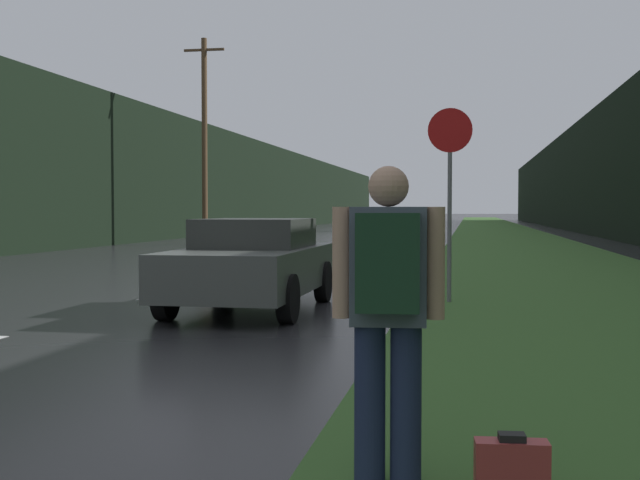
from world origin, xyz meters
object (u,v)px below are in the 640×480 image
object	(u,v)px
car_oncoming	(358,222)
car_passing_far	(407,224)
car_passing_near	(252,263)
hitchhiker_with_backpack	(388,305)
suitcase	(512,468)
stop_sign	(450,183)

from	to	relation	value
car_oncoming	car_passing_far	bearing A→B (deg)	-71.69
car_oncoming	car_passing_near	bearing A→B (deg)	-84.20
hitchhiker_with_backpack	car_passing_near	distance (m)	7.97
suitcase	car_passing_near	xyz separation A→B (m)	(-3.48, 7.46, 0.56)
car_oncoming	stop_sign	bearing A→B (deg)	-80.19
car_passing_far	car_oncoming	xyz separation A→B (m)	(-4.53, 13.69, -0.07)
stop_sign	hitchhiker_with_backpack	xyz separation A→B (m)	(-0.11, -8.92, -0.95)
suitcase	hitchhiker_with_backpack	bearing A→B (deg)	173.99
suitcase	car_passing_near	world-z (taller)	car_passing_near
car_passing_near	suitcase	bearing A→B (deg)	114.99
suitcase	car_oncoming	distance (m)	52.71
hitchhiker_with_backpack	car_passing_near	xyz separation A→B (m)	(-2.82, 7.45, -0.30)
stop_sign	suitcase	world-z (taller)	stop_sign
suitcase	car_oncoming	xyz separation A→B (m)	(-8.01, 52.09, 0.51)
hitchhiker_with_backpack	car_passing_far	size ratio (longest dim) A/B	0.42
stop_sign	suitcase	distance (m)	9.13
hitchhiker_with_backpack	car_oncoming	xyz separation A→B (m)	(-7.35, 52.08, -0.34)
stop_sign	car_passing_far	xyz separation A→B (m)	(-2.93, 29.47, -1.22)
car_passing_near	car_oncoming	xyz separation A→B (m)	(-4.53, 44.63, -0.04)
suitcase	car_oncoming	world-z (taller)	car_oncoming
stop_sign	suitcase	xyz separation A→B (m)	(0.55, -8.94, -1.81)
stop_sign	car_oncoming	world-z (taller)	stop_sign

